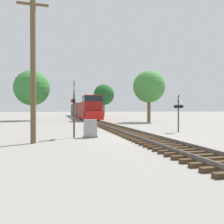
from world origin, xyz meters
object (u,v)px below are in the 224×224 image
at_px(crossing_signal_far, 179,108).
at_px(relay_cabinet, 90,129).
at_px(crossing_signal_near, 74,103).
at_px(tree_far_right, 149,87).
at_px(tree_deep_background, 104,95).
at_px(tree_mid_background, 32,88).
at_px(utility_pole, 33,67).
at_px(freight_train, 81,110).

relative_size(crossing_signal_far, relay_cabinet, 2.67).
bearing_deg(crossing_signal_near, relay_cabinet, 91.10).
height_order(relay_cabinet, tree_far_right, tree_far_right).
height_order(crossing_signal_near, tree_deep_background, tree_deep_background).
distance_m(tree_mid_background, tree_deep_background, 28.35).
bearing_deg(tree_mid_background, utility_pole, -83.32).
bearing_deg(crossing_signal_far, freight_train, -6.12).
xyz_separation_m(crossing_signal_near, relay_cabinet, (1.17, -0.10, -1.83)).
bearing_deg(crossing_signal_far, tree_deep_background, -16.10).
height_order(relay_cabinet, tree_deep_background, tree_deep_background).
bearing_deg(freight_train, crossing_signal_far, -83.45).
distance_m(relay_cabinet, utility_pole, 5.64).
bearing_deg(utility_pole, tree_far_right, 50.72).
relative_size(crossing_signal_near, crossing_signal_far, 1.21).
relative_size(crossing_signal_far, tree_far_right, 0.42).
relative_size(relay_cabinet, tree_mid_background, 0.14).
bearing_deg(utility_pole, tree_deep_background, 73.97).
relative_size(crossing_signal_near, tree_far_right, 0.51).
bearing_deg(tree_far_right, crossing_signal_far, -103.67).
bearing_deg(freight_train, tree_far_right, -71.73).
distance_m(relay_cabinet, tree_mid_background, 28.41).
xyz_separation_m(freight_train, tree_mid_background, (-10.50, -15.33, 4.02)).
distance_m(freight_train, tree_mid_background, 19.01).
distance_m(crossing_signal_near, utility_pole, 3.77).
distance_m(utility_pole, tree_far_right, 24.46).
bearing_deg(tree_mid_background, crossing_signal_far, -58.93).
bearing_deg(tree_mid_background, tree_deep_background, 50.65).
bearing_deg(tree_far_right, tree_mid_background, 152.17).
bearing_deg(tree_mid_background, tree_far_right, -27.83).
relative_size(freight_train, tree_deep_background, 4.83).
bearing_deg(crossing_signal_near, utility_pole, -45.81).
bearing_deg(freight_train, tree_mid_background, -124.42).
xyz_separation_m(freight_train, utility_pole, (-7.12, -44.19, 2.54)).
bearing_deg(relay_cabinet, tree_deep_background, 77.40).
relative_size(crossing_signal_far, tree_deep_background, 0.36).
relative_size(tree_mid_background, tree_deep_background, 0.95).
bearing_deg(crossing_signal_near, tree_far_right, 148.50).
height_order(crossing_signal_near, tree_far_right, tree_far_right).
bearing_deg(crossing_signal_far, tree_mid_background, 18.40).
distance_m(freight_train, utility_pole, 44.83).
xyz_separation_m(crossing_signal_far, tree_mid_background, (-15.15, 25.15, 3.86)).
xyz_separation_m(utility_pole, tree_mid_background, (-3.38, 28.86, 1.48)).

